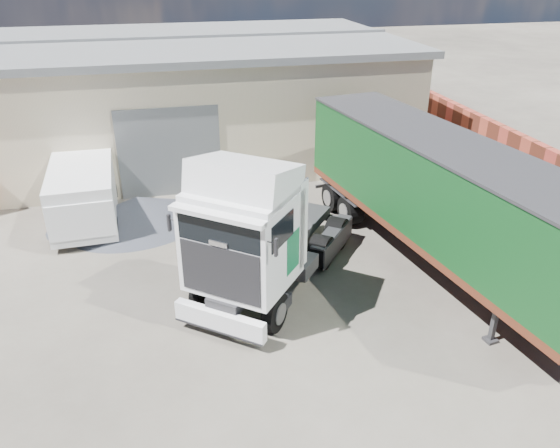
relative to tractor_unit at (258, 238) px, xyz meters
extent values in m
plane|color=black|center=(0.03, -1.95, -1.88)|extent=(120.00, 120.00, 0.00)
cube|color=#C3B496|center=(-5.97, 14.05, 0.62)|extent=(30.00, 12.00, 5.00)
cube|color=#55585A|center=(-5.97, 14.05, 3.27)|extent=(30.60, 12.60, 0.30)
cube|color=#55585A|center=(-1.97, 8.03, -0.08)|extent=(4.00, 0.08, 3.60)
cube|color=#55585A|center=(-5.97, 14.05, 3.47)|extent=(30.60, 0.40, 0.15)
cube|color=maroon|center=(11.53, 4.05, -0.63)|extent=(0.35, 26.00, 2.50)
cylinder|color=black|center=(-0.76, -0.94, -1.35)|extent=(2.59, 2.37, 1.06)
cylinder|color=black|center=(1.44, 1.79, -1.35)|extent=(2.63, 2.40, 1.06)
cylinder|color=black|center=(2.31, 2.89, -1.35)|extent=(2.63, 2.40, 1.06)
cube|color=#2D2D30|center=(0.75, 0.93, -0.98)|extent=(4.84, 5.72, 0.30)
cube|color=silver|center=(-1.35, -1.69, -1.33)|extent=(2.15, 1.79, 0.55)
cube|color=silver|center=(-0.54, -0.67, 0.40)|extent=(3.39, 3.36, 2.45)
cube|color=black|center=(-1.26, -1.57, 0.02)|extent=(1.76, 1.42, 1.40)
cube|color=black|center=(-1.24, -1.55, 1.12)|extent=(1.79, 1.45, 0.75)
cube|color=silver|center=(-0.41, -0.51, 1.98)|extent=(3.15, 3.07, 1.23)
cube|color=#0C5732|center=(-1.27, 0.43, 0.12)|extent=(0.48, 0.59, 1.10)
cube|color=#0C5732|center=(0.70, -1.14, 0.12)|extent=(0.48, 0.59, 1.10)
cylinder|color=#2D2D30|center=(1.56, 1.95, -0.77)|extent=(1.55, 1.55, 0.12)
cube|color=#2D2D30|center=(5.34, -3.38, -1.32)|extent=(0.35, 0.35, 1.11)
cube|color=#2D2D30|center=(7.15, -3.11, -1.32)|extent=(0.35, 0.35, 1.11)
cylinder|color=black|center=(5.06, 4.62, -1.34)|extent=(2.72, 1.45, 1.07)
cube|color=#2D2D30|center=(5.67, 0.56, -0.97)|extent=(2.62, 12.15, 0.35)
cube|color=#552913|center=(5.67, 0.56, -0.63)|extent=(4.32, 12.40, 0.24)
cube|color=black|center=(5.67, 0.56, 0.81)|extent=(4.32, 12.40, 2.64)
cube|color=#2D2D30|center=(5.67, 0.56, 2.14)|extent=(4.39, 12.47, 0.08)
cylinder|color=black|center=(-5.11, 4.64, -1.51)|extent=(2.20, 0.84, 0.74)
cylinder|color=black|center=(-5.26, 8.25, -1.51)|extent=(2.20, 0.84, 0.74)
cube|color=silver|center=(-5.19, 6.44, -0.70)|extent=(2.37, 5.28, 1.92)
cube|color=silver|center=(-5.09, 4.30, -0.75)|extent=(2.13, 1.10, 1.24)
cube|color=black|center=(-5.10, 4.53, -0.13)|extent=(1.98, 0.18, 0.68)
cone|color=black|center=(-3.33, 5.61, -1.35)|extent=(6.74, 6.74, 1.06)
cone|color=black|center=(-1.15, 5.42, -1.61)|extent=(2.53, 2.53, 0.53)
cone|color=black|center=(-5.43, 5.60, -1.56)|extent=(3.09, 3.09, 0.64)
camera|label=1|loc=(-2.45, -12.97, 7.03)|focal=35.00mm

